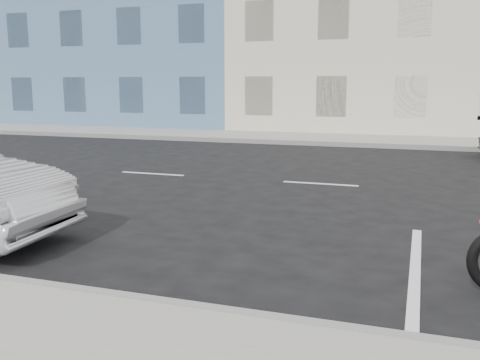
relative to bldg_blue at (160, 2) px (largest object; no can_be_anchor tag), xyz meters
name	(u,v)px	position (x,y,z in m)	size (l,w,h in m)	color
ground	(419,190)	(14.00, -16.30, -6.50)	(120.00, 120.00, 0.00)	black
sidewalk_far	(284,137)	(9.00, -7.60, -6.42)	(80.00, 3.40, 0.15)	gray
curb_far	(272,142)	(9.00, -9.30, -6.42)	(80.00, 0.12, 0.16)	gray
bldg_blue	(160,2)	(0.00, 0.00, 0.00)	(12.00, 12.00, 13.00)	slate
bldg_cream	(386,6)	(12.00, 0.00, -0.75)	(12.00, 12.00, 11.50)	beige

